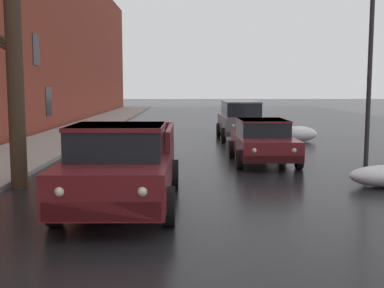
# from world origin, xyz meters

# --- Properties ---
(left_sidewalk_slab) EXTENTS (3.17, 80.00, 0.12)m
(left_sidewalk_slab) POSITION_xyz_m (-6.52, 18.00, 0.06)
(left_sidewalk_slab) COLOR gray
(left_sidewalk_slab) RESTS_ON ground
(snow_bank_near_corner_left) EXTENTS (2.15, 1.48, 0.64)m
(snow_bank_near_corner_left) POSITION_xyz_m (-4.09, 18.03, 0.32)
(snow_bank_near_corner_left) COLOR white
(snow_bank_near_corner_left) RESTS_ON ground
(snow_bank_mid_block_left) EXTENTS (2.69, 1.27, 0.76)m
(snow_bank_mid_block_left) POSITION_xyz_m (-4.10, 17.67, 0.37)
(snow_bank_mid_block_left) COLOR white
(snow_bank_mid_block_left) RESTS_ON ground
(snow_bank_near_corner_right) EXTENTS (1.72, 0.99, 0.71)m
(snow_bank_near_corner_right) POSITION_xyz_m (4.57, 19.92, 0.35)
(snow_bank_near_corner_right) COLOR white
(snow_bank_near_corner_right) RESTS_ON ground
(bare_tree_second_along_sidewalk) EXTENTS (2.80, 3.31, 6.68)m
(bare_tree_second_along_sidewalk) POSITION_xyz_m (-4.69, 9.85, 3.47)
(bare_tree_second_along_sidewalk) COLOR #423323
(bare_tree_second_along_sidewalk) RESTS_ON ground
(pickup_truck_maroon_approaching_near_lane) EXTENTS (2.25, 5.44, 1.76)m
(pickup_truck_maroon_approaching_near_lane) POSITION_xyz_m (-1.86, 7.86, 0.88)
(pickup_truck_maroon_approaching_near_lane) COLOR maroon
(pickup_truck_maroon_approaching_near_lane) RESTS_ON ground
(sedan_maroon_parked_kerbside_close) EXTENTS (1.98, 4.17, 1.42)m
(sedan_maroon_parked_kerbside_close) POSITION_xyz_m (1.97, 13.73, 0.75)
(sedan_maroon_parked_kerbside_close) COLOR maroon
(sedan_maroon_parked_kerbside_close) RESTS_ON ground
(suv_grey_parked_kerbside_mid) EXTENTS (2.08, 4.41, 1.82)m
(suv_grey_parked_kerbside_mid) POSITION_xyz_m (2.02, 20.84, 0.99)
(suv_grey_parked_kerbside_mid) COLOR slate
(suv_grey_parked_kerbside_mid) RESTS_ON ground
(street_lamp_post) EXTENTS (0.44, 0.24, 6.66)m
(street_lamp_post) POSITION_xyz_m (5.07, 12.84, 3.69)
(street_lamp_post) COLOR #28282D
(street_lamp_post) RESTS_ON ground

